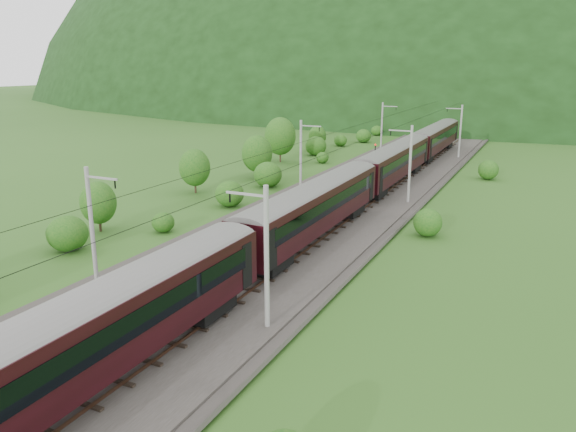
% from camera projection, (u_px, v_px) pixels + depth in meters
% --- Properties ---
extents(ground, '(600.00, 600.00, 0.00)m').
position_uv_depth(ground, '(176.00, 310.00, 33.82)').
color(ground, '#2B541A').
rests_on(ground, ground).
extents(railbed, '(14.00, 220.00, 0.30)m').
position_uv_depth(railbed, '(256.00, 258.00, 42.48)').
color(railbed, '#38332D').
rests_on(railbed, ground).
extents(track_left, '(2.40, 220.00, 0.27)m').
position_uv_depth(track_left, '(229.00, 251.00, 43.42)').
color(track_left, brown).
rests_on(track_left, railbed).
extents(track_right, '(2.40, 220.00, 0.27)m').
position_uv_depth(track_right, '(284.00, 260.00, 41.43)').
color(track_right, brown).
rests_on(track_right, railbed).
extents(catenary_left, '(2.54, 192.28, 8.00)m').
position_uv_depth(catenary_left, '(301.00, 154.00, 63.03)').
color(catenary_left, gray).
rests_on(catenary_left, railbed).
extents(catenary_right, '(2.54, 192.28, 8.00)m').
position_uv_depth(catenary_right, '(409.00, 162.00, 57.94)').
color(catenary_right, gray).
rests_on(catenary_right, railbed).
extents(overhead_wires, '(4.83, 198.00, 0.03)m').
position_uv_depth(overhead_wires, '(254.00, 167.00, 40.65)').
color(overhead_wires, black).
rests_on(overhead_wires, ground).
extents(mountain_main, '(504.00, 360.00, 244.00)m').
position_uv_depth(mountain_main, '(514.00, 95.00, 260.16)').
color(mountain_main, black).
rests_on(mountain_main, ground).
extents(mountain_ridge, '(336.00, 280.00, 132.00)m').
position_uv_depth(mountain_ridge, '(311.00, 87.00, 344.83)').
color(mountain_ridge, black).
rests_on(mountain_ridge, ground).
extents(train, '(3.16, 152.40, 5.51)m').
position_uv_depth(train, '(361.00, 174.00, 55.84)').
color(train, black).
rests_on(train, ground).
extents(hazard_post_near, '(0.14, 0.14, 1.33)m').
position_uv_depth(hazard_post_near, '(391.00, 165.00, 76.61)').
color(hazard_post_near, red).
rests_on(hazard_post_near, railbed).
extents(hazard_post_far, '(0.15, 0.15, 1.40)m').
position_uv_depth(hazard_post_far, '(358.00, 186.00, 63.12)').
color(hazard_post_far, red).
rests_on(hazard_post_far, railbed).
extents(signal, '(0.26, 0.26, 2.33)m').
position_uv_depth(signal, '(375.00, 150.00, 84.76)').
color(signal, black).
rests_on(signal, railbed).
extents(vegetation_left, '(11.15, 150.31, 7.08)m').
position_uv_depth(vegetation_left, '(190.00, 181.00, 57.98)').
color(vegetation_left, '#165015').
rests_on(vegetation_left, ground).
extents(vegetation_right, '(5.85, 89.94, 2.28)m').
position_uv_depth(vegetation_right, '(430.00, 248.00, 41.93)').
color(vegetation_right, '#165015').
rests_on(vegetation_right, ground).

